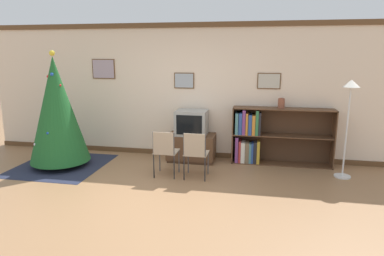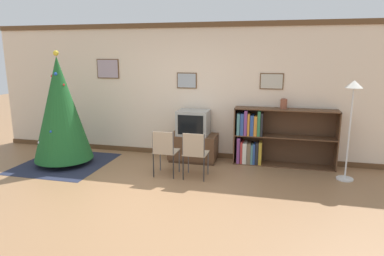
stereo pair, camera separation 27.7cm
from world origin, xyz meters
TOP-DOWN VIEW (x-y plane):
  - ground_plane at (0.00, 0.00)m, footprint 24.00×24.00m
  - wall_back at (-0.00, 2.41)m, footprint 8.68×0.11m
  - area_rug at (-2.20, 1.26)m, footprint 1.61×1.70m
  - christmas_tree at (-2.20, 1.26)m, footprint 1.09×1.09m
  - tv_console at (0.19, 2.07)m, footprint 0.93×0.55m
  - television at (0.19, 2.07)m, footprint 0.61×0.49m
  - folding_chair_left at (-0.08, 1.07)m, footprint 0.40×0.40m
  - folding_chair_right at (0.45, 1.07)m, footprint 0.40×0.40m
  - bookshelf at (1.58, 2.17)m, footprint 1.89×0.36m
  - vase at (1.89, 2.19)m, footprint 0.12×0.12m
  - standing_lamp at (2.95, 1.65)m, footprint 0.28×0.28m

SIDE VIEW (x-z plane):
  - ground_plane at x=0.00m, z-range 0.00..0.00m
  - area_rug at x=-2.20m, z-range 0.00..0.01m
  - tv_console at x=0.19m, z-range 0.00..0.54m
  - folding_chair_left at x=-0.08m, z-range 0.06..0.88m
  - folding_chair_right at x=0.45m, z-range 0.06..0.88m
  - bookshelf at x=1.58m, z-range -0.02..1.08m
  - television at x=0.19m, z-range 0.53..1.02m
  - christmas_tree at x=-2.20m, z-range 0.00..2.16m
  - vase at x=1.89m, z-range 1.10..1.29m
  - standing_lamp at x=2.95m, z-range 0.45..2.14m
  - wall_back at x=0.00m, z-range 0.00..2.70m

